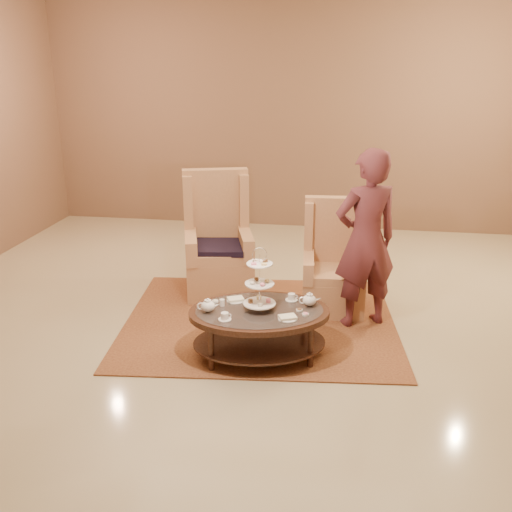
% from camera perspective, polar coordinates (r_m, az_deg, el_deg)
% --- Properties ---
extents(ground, '(8.00, 8.00, 0.00)m').
position_cam_1_polar(ground, '(5.79, 0.39, -7.94)').
color(ground, '#BFB28E').
rests_on(ground, ground).
extents(ceiling, '(8.00, 8.00, 0.02)m').
position_cam_1_polar(ceiling, '(5.79, 0.39, -7.94)').
color(ceiling, silver).
rests_on(ceiling, ground).
extents(wall_back, '(8.00, 0.04, 3.50)m').
position_cam_1_polar(wall_back, '(9.17, 4.21, 13.62)').
color(wall_back, brown).
rests_on(wall_back, ground).
extents(rug, '(3.03, 2.60, 0.02)m').
position_cam_1_polar(rug, '(6.07, 0.40, -6.51)').
color(rug, '#915F33').
rests_on(rug, ground).
extents(tea_table, '(1.45, 1.14, 1.08)m').
position_cam_1_polar(tea_table, '(5.23, 0.34, -6.27)').
color(tea_table, black).
rests_on(tea_table, ground).
extents(armchair_left, '(0.95, 0.97, 1.42)m').
position_cam_1_polar(armchair_left, '(6.74, -3.83, 0.48)').
color(armchair_left, tan).
rests_on(armchair_left, ground).
extents(armchair_right, '(0.70, 0.72, 1.21)m').
position_cam_1_polar(armchair_right, '(6.33, 7.69, -1.63)').
color(armchair_right, tan).
rests_on(armchair_right, ground).
extents(person, '(0.80, 0.69, 1.84)m').
position_cam_1_polar(person, '(5.79, 10.92, 1.57)').
color(person, '#59262B').
rests_on(person, ground).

